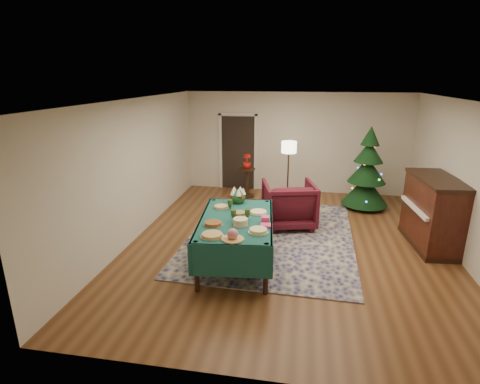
% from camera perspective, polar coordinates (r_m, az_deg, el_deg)
% --- Properties ---
extents(room_shell, '(7.00, 7.00, 7.00)m').
position_cam_1_polar(room_shell, '(6.93, 7.69, 2.49)').
color(room_shell, '#593319').
rests_on(room_shell, ground).
extents(doorway, '(1.08, 0.04, 2.16)m').
position_cam_1_polar(doorway, '(10.54, -0.30, 6.33)').
color(doorway, black).
rests_on(doorway, ground).
extents(rug, '(3.34, 4.31, 0.02)m').
position_cam_1_polar(rug, '(7.65, 4.76, -6.60)').
color(rug, '#14174B').
rests_on(rug, ground).
extents(buffet_table, '(1.43, 2.21, 0.82)m').
position_cam_1_polar(buffet_table, '(6.34, -0.59, -5.43)').
color(buffet_table, black).
rests_on(buffet_table, ground).
extents(platter_0, '(0.36, 0.36, 0.05)m').
position_cam_1_polar(platter_0, '(5.60, -4.28, -6.58)').
color(platter_0, silver).
rests_on(platter_0, buffet_table).
extents(platter_1, '(0.34, 0.34, 0.18)m').
position_cam_1_polar(platter_1, '(5.46, -1.13, -6.62)').
color(platter_1, silver).
rests_on(platter_1, buffet_table).
extents(platter_2, '(0.31, 0.31, 0.07)m').
position_cam_1_polar(platter_2, '(5.72, 2.79, -5.95)').
color(platter_2, silver).
rests_on(platter_2, buffet_table).
extents(platter_3, '(0.32, 0.32, 0.06)m').
position_cam_1_polar(platter_3, '(6.01, -4.11, -4.83)').
color(platter_3, silver).
rests_on(platter_3, buffet_table).
extents(platter_4, '(0.28, 0.28, 0.11)m').
position_cam_1_polar(platter_4, '(5.99, 0.07, -4.59)').
color(platter_4, silver).
rests_on(platter_4, buffet_table).
extents(platter_5, '(0.26, 0.26, 0.08)m').
position_cam_1_polar(platter_5, '(6.36, -0.15, -3.41)').
color(platter_5, silver).
rests_on(platter_5, buffet_table).
extents(platter_6, '(0.33, 0.33, 0.05)m').
position_cam_1_polar(platter_6, '(6.50, 2.83, -3.11)').
color(platter_6, silver).
rests_on(platter_6, buffet_table).
extents(platter_7, '(0.28, 0.28, 0.05)m').
position_cam_1_polar(platter_7, '(6.77, -2.92, -2.28)').
color(platter_7, silver).
rests_on(platter_7, buffet_table).
extents(goblet_0, '(0.09, 0.09, 0.19)m').
position_cam_1_polar(goblet_0, '(6.64, -1.51, -1.92)').
color(goblet_0, '#2D471E').
rests_on(goblet_0, buffet_table).
extents(goblet_1, '(0.09, 0.09, 0.19)m').
position_cam_1_polar(goblet_1, '(6.18, 1.13, -3.43)').
color(goblet_1, '#2D471E').
rests_on(goblet_1, buffet_table).
extents(goblet_2, '(0.09, 0.09, 0.19)m').
position_cam_1_polar(goblet_2, '(6.15, -0.98, -3.52)').
color(goblet_2, '#2D471E').
rests_on(goblet_2, buffet_table).
extents(napkin_stack, '(0.18, 0.18, 0.04)m').
position_cam_1_polar(napkin_stack, '(5.95, 3.92, -5.13)').
color(napkin_stack, '#CF3979').
rests_on(napkin_stack, buffet_table).
extents(gift_box, '(0.14, 0.14, 0.11)m').
position_cam_1_polar(gift_box, '(6.10, 3.89, -4.21)').
color(gift_box, '#E33F74').
rests_on(gift_box, buffet_table).
extents(centerpiece, '(0.29, 0.29, 0.34)m').
position_cam_1_polar(centerpiece, '(7.00, -0.33, -0.54)').
color(centerpiece, '#1E4C1E').
rests_on(centerpiece, buffet_table).
extents(armchair, '(1.24, 1.20, 1.07)m').
position_cam_1_polar(armchair, '(8.01, 7.45, -1.54)').
color(armchair, '#490F1A').
rests_on(armchair, ground).
extents(floor_lamp, '(0.38, 0.38, 1.55)m').
position_cam_1_polar(floor_lamp, '(9.44, 7.46, 6.24)').
color(floor_lamp, '#A57F3F').
rests_on(floor_lamp, ground).
extents(side_table, '(0.43, 0.43, 0.78)m').
position_cam_1_polar(side_table, '(9.93, 1.06, 1.38)').
color(side_table, black).
rests_on(side_table, ground).
extents(potted_plant, '(0.22, 0.38, 0.22)m').
position_cam_1_polar(potted_plant, '(9.81, 1.07, 4.23)').
color(potted_plant, red).
rests_on(potted_plant, side_table).
extents(christmas_tree, '(1.39, 1.39, 1.99)m').
position_cam_1_polar(christmas_tree, '(9.46, 18.80, 2.89)').
color(christmas_tree, black).
rests_on(christmas_tree, ground).
extents(piano, '(0.84, 1.59, 1.33)m').
position_cam_1_polar(piano, '(7.86, 27.32, -2.87)').
color(piano, black).
rests_on(piano, ground).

